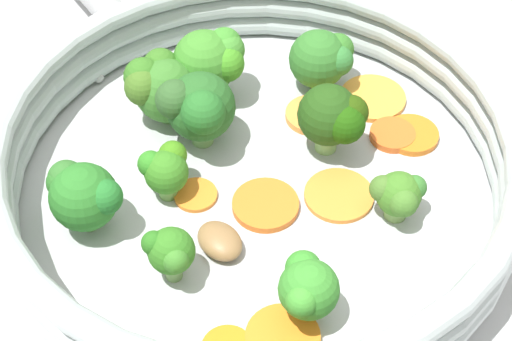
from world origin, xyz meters
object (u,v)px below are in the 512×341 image
at_px(carrot_slice_5, 283,337).
at_px(broccoli_floret_1, 334,117).
at_px(carrot_slice_1, 196,195).
at_px(carrot_slice_0, 339,195).
at_px(broccoli_floret_4, 160,86).
at_px(broccoli_floret_8, 399,195).
at_px(skillet, 256,194).
at_px(carrot_slice_4, 392,135).
at_px(broccoli_floret_0, 307,288).
at_px(mushroom_piece_0, 220,241).
at_px(broccoli_floret_3, 170,252).
at_px(broccoli_floret_7, 323,58).
at_px(carrot_slice_6, 330,112).
at_px(carrot_slice_7, 266,205).
at_px(carrot_slice_8, 312,115).
at_px(broccoli_floret_6, 198,107).
at_px(broccoli_floret_9, 82,194).
at_px(broccoli_floret_2, 212,60).
at_px(carrot_slice_2, 412,135).
at_px(carrot_slice_9, 373,98).
at_px(broccoli_floret_5, 165,169).

relative_size(carrot_slice_5, broccoli_floret_1, 0.82).
bearing_deg(carrot_slice_1, carrot_slice_0, -177.12).
xyz_separation_m(broccoli_floret_4, broccoli_floret_8, (-0.16, 0.08, -0.01)).
xyz_separation_m(skillet, carrot_slice_4, (-0.09, -0.05, 0.01)).
distance_m(broccoli_floret_0, mushroom_piece_0, 0.07).
xyz_separation_m(carrot_slice_4, broccoli_floret_3, (0.14, 0.13, 0.02)).
distance_m(broccoli_floret_4, broccoli_floret_8, 0.18).
relative_size(carrot_slice_5, broccoli_floret_3, 1.10).
bearing_deg(skillet, broccoli_floret_7, -112.82).
distance_m(broccoli_floret_1, mushroom_piece_0, 0.11).
bearing_deg(carrot_slice_6, carrot_slice_7, 65.07).
bearing_deg(broccoli_floret_7, broccoli_floret_8, 111.43).
distance_m(carrot_slice_6, broccoli_floret_4, 0.12).
distance_m(carrot_slice_8, broccoli_floret_1, 0.04).
height_order(carrot_slice_6, broccoli_floret_0, broccoli_floret_0).
relative_size(carrot_slice_7, broccoli_floret_6, 0.75).
bearing_deg(broccoli_floret_9, broccoli_floret_2, -118.84).
distance_m(carrot_slice_1, broccoli_floret_8, 0.13).
relative_size(skillet, carrot_slice_6, 7.27).
height_order(carrot_slice_5, carrot_slice_7, same).
distance_m(carrot_slice_4, carrot_slice_5, 0.18).
bearing_deg(carrot_slice_7, carrot_slice_2, -144.91).
height_order(broccoli_floret_1, broccoli_floret_9, broccoli_floret_1).
bearing_deg(broccoli_floret_2, broccoli_floret_6, 84.51).
xyz_separation_m(carrot_slice_9, broccoli_floret_8, (-0.01, 0.11, 0.02)).
distance_m(carrot_slice_0, broccoli_floret_7, 0.11).
height_order(carrot_slice_6, broccoli_floret_2, broccoli_floret_2).
distance_m(carrot_slice_2, mushroom_piece_0, 0.16).
relative_size(broccoli_floret_4, broccoli_floret_6, 0.89).
distance_m(skillet, broccoli_floret_4, 0.10).
bearing_deg(broccoli_floret_2, broccoli_floret_8, 139.72).
height_order(broccoli_floret_5, broccoli_floret_6, broccoli_floret_6).
relative_size(carrot_slice_5, carrot_slice_7, 0.99).
xyz_separation_m(carrot_slice_2, broccoli_floret_3, (0.15, 0.13, 0.02)).
bearing_deg(broccoli_floret_3, carrot_slice_2, -140.08).
bearing_deg(broccoli_floret_5, mushroom_piece_0, 130.98).
height_order(carrot_slice_1, carrot_slice_8, carrot_slice_8).
height_order(carrot_slice_0, broccoli_floret_0, broccoli_floret_0).
height_order(carrot_slice_1, broccoli_floret_3, broccoli_floret_3).
distance_m(skillet, carrot_slice_7, 0.02).
distance_m(carrot_slice_0, broccoli_floret_3, 0.12).
distance_m(broccoli_floret_6, broccoli_floret_7, 0.11).
bearing_deg(broccoli_floret_2, carrot_slice_1, 88.16).
height_order(carrot_slice_7, broccoli_floret_6, broccoli_floret_6).
relative_size(carrot_slice_8, broccoli_floret_6, 0.65).
distance_m(carrot_slice_9, broccoli_floret_7, 0.05).
height_order(broccoli_floret_1, broccoli_floret_5, broccoli_floret_1).
bearing_deg(mushroom_piece_0, carrot_slice_8, -114.90).
xyz_separation_m(broccoli_floret_0, broccoli_floret_5, (0.09, -0.09, -0.01)).
xyz_separation_m(carrot_slice_7, mushroom_piece_0, (0.03, 0.03, 0.00)).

